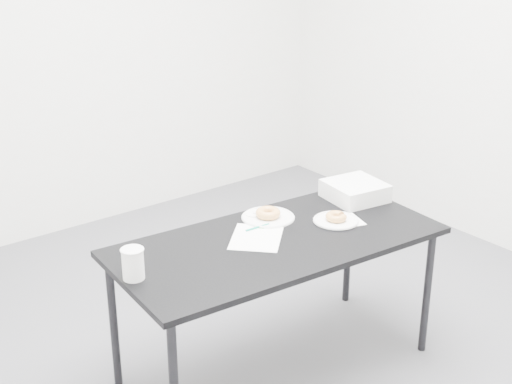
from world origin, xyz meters
TOP-DOWN VIEW (x-y plane):
  - floor at (0.00, 0.00)m, footprint 4.00×4.00m
  - wall_back at (0.00, 2.00)m, footprint 4.00×0.02m
  - table at (0.00, -0.13)m, footprint 1.54×0.81m
  - scorecard at (-0.07, -0.06)m, footprint 0.35×0.35m
  - logo_patch at (0.02, 0.02)m, footprint 0.06×0.06m
  - pen at (-0.00, 0.02)m, footprint 0.13×0.02m
  - napkin at (0.38, -0.18)m, footprint 0.19×0.19m
  - plate_near at (0.34, -0.15)m, footprint 0.22×0.22m
  - donut_near at (0.34, -0.15)m, footprint 0.14×0.14m
  - plate_far at (0.11, 0.08)m, footprint 0.26×0.26m
  - donut_far at (0.11, 0.08)m, footprint 0.12×0.12m
  - coffee_cup at (-0.69, -0.06)m, footprint 0.09×0.09m
  - cup_lid at (0.08, 0.14)m, footprint 0.09×0.09m
  - bakery_box at (0.61, -0.01)m, footprint 0.30×0.30m

SIDE VIEW (x-z plane):
  - floor at x=0.00m, z-range 0.00..0.00m
  - table at x=0.00m, z-range 0.29..0.97m
  - scorecard at x=-0.07m, z-range 0.68..0.68m
  - napkin at x=0.38m, z-range 0.68..0.69m
  - plate_far at x=0.11m, z-range 0.68..0.69m
  - logo_patch at x=0.02m, z-range 0.68..0.69m
  - plate_near at x=0.34m, z-range 0.69..0.69m
  - cup_lid at x=0.08m, z-range 0.68..0.69m
  - pen at x=0.00m, z-range 0.68..0.69m
  - donut_near at x=0.34m, z-range 0.69..0.72m
  - donut_far at x=0.11m, z-range 0.69..0.73m
  - bakery_box at x=0.61m, z-range 0.68..0.77m
  - coffee_cup at x=-0.69m, z-range 0.68..0.82m
  - wall_back at x=0.00m, z-range 0.00..2.70m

